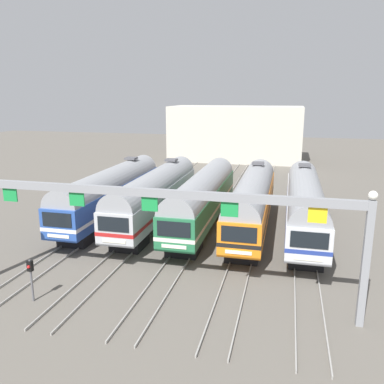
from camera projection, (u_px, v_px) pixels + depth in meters
name	position (u px, v px, depth m)	size (l,w,h in m)	color
ground_plane	(202.00, 226.00, 35.43)	(160.00, 160.00, 0.00)	#5B564F
track_bed	(230.00, 184.00, 51.47)	(18.70, 70.00, 0.15)	gray
commuter_train_blue	(111.00, 191.00, 36.76)	(2.88, 18.06, 5.05)	#284C9E
commuter_train_stainless	(156.00, 194.00, 35.78)	(2.88, 18.06, 5.05)	#B2B5BA
commuter_train_green	(203.00, 196.00, 34.79)	(2.88, 18.06, 4.77)	#236B42
commuter_train_orange	(252.00, 199.00, 33.81)	(2.88, 18.06, 5.05)	orange
commuter_train_silver	(305.00, 202.00, 32.83)	(2.88, 18.06, 5.05)	silver
catenary_gantry	(150.00, 210.00, 21.44)	(22.43, 0.44, 6.97)	gray
yard_signal_mast	(31.00, 272.00, 22.11)	(0.28, 0.35, 2.47)	#59595E
maintenance_building	(236.00, 133.00, 70.24)	(22.51, 10.00, 9.35)	beige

